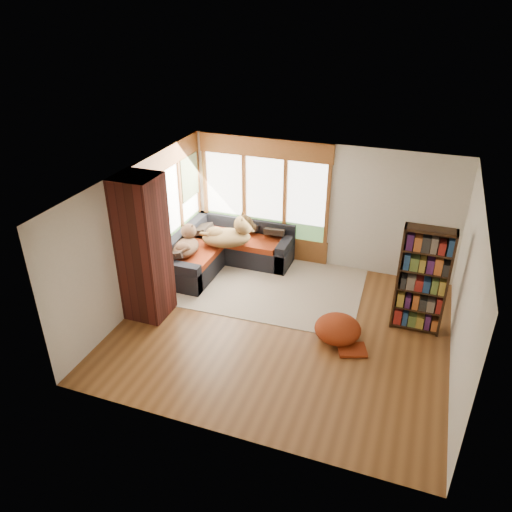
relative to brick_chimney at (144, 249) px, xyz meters
The scene contains 17 objects.
floor 2.75m from the brick_chimney, ahead, with size 5.50×5.50×0.00m, color brown.
ceiling 2.75m from the brick_chimney, ahead, with size 5.50×5.50×0.00m, color white.
wall_back 3.73m from the brick_chimney, 49.90° to the left, with size 5.50×0.04×2.60m, color silver.
wall_front 3.22m from the brick_chimney, 41.86° to the right, with size 5.50×0.04×2.60m, color silver.
wall_left 0.49m from the brick_chimney, 135.00° to the left, with size 0.04×5.00×2.60m, color silver.
wall_right 5.16m from the brick_chimney, ahead, with size 0.04×5.00×2.60m, color silver.
windows_back 3.07m from the brick_chimney, 66.95° to the left, with size 2.82×0.10×1.90m.
windows_left 1.58m from the brick_chimney, 101.66° to the left, with size 0.10×2.62×1.90m.
roller_blind 2.44m from the brick_chimney, 96.95° to the left, with size 0.03×0.72×0.90m, color gray.
brick_chimney is the anchor object (origin of this frame).
sectional_sofa 2.32m from the brick_chimney, 77.71° to the left, with size 2.20×2.20×0.80m.
area_rug 2.76m from the brick_chimney, 45.26° to the left, with size 3.62×2.77×0.01m, color silver.
bookshelf 4.69m from the brick_chimney, 13.92° to the left, with size 0.82×0.27×1.90m.
pouf 3.54m from the brick_chimney, ahead, with size 0.77×0.77×0.42m, color maroon.
dog_tan 2.18m from the brick_chimney, 68.97° to the left, with size 1.17×0.96×0.57m.
dog_brindle 1.52m from the brick_chimney, 87.94° to the left, with size 0.64×0.88×0.45m.
throw_pillows 2.24m from the brick_chimney, 75.74° to the left, with size 1.98×1.68×0.45m.
Camera 1 is at (1.94, -6.77, 5.22)m, focal length 35.00 mm.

